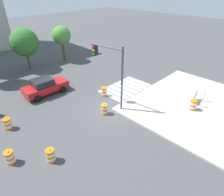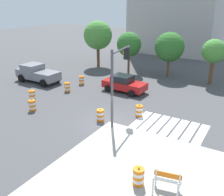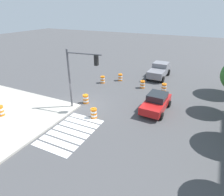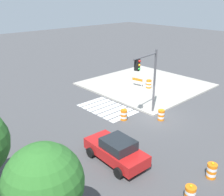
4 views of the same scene
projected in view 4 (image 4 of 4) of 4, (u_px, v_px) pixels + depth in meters
ground_plane at (153, 117)px, 22.45m from camera, size 120.00×120.00×0.00m
sidewalk_corner at (145, 84)px, 30.31m from camera, size 12.00×12.00×0.15m
crosswalk_stripes at (107, 108)px, 24.03m from camera, size 5.10×3.20×0.02m
sports_car at (116, 150)px, 16.14m from camera, size 4.38×2.30×1.63m
traffic_barrel_crosswalk_end at (124, 115)px, 21.73m from camera, size 0.56×0.56×1.02m
traffic_barrel_median_far at (161, 115)px, 21.70m from camera, size 0.56×0.56×1.02m
traffic_barrel_far_curb at (212, 171)px, 14.82m from camera, size 0.56×0.56×1.02m
traffic_barrel_lane_center at (190, 194)px, 13.08m from camera, size 0.56×0.56×1.02m
traffic_barrel_on_sidewalk at (149, 84)px, 28.79m from camera, size 0.56×0.56×1.02m
construction_barricade at (138, 81)px, 29.48m from camera, size 1.36×0.99×1.00m
traffic_light_pole at (148, 73)px, 20.97m from camera, size 0.74×3.27×5.50m
street_tree_streetside_mid at (44, 183)px, 9.29m from camera, size 2.93×2.93×5.01m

